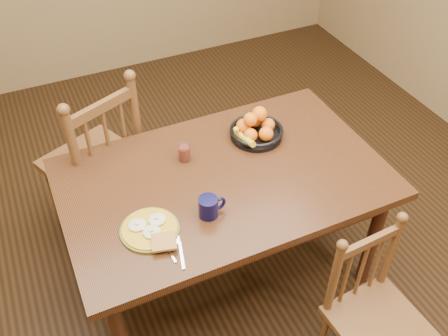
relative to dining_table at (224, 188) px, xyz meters
name	(u,v)px	position (x,y,z in m)	size (l,w,h in m)	color
room	(224,70)	(0.00, 0.00, 0.68)	(4.52, 5.02, 2.72)	black
dining_table	(224,188)	(0.00, 0.00, 0.00)	(1.60, 1.00, 0.75)	black
chair_far	(97,162)	(-0.52, 0.63, -0.14)	(0.64, 0.63, 1.08)	#4D2F17
chair_near	(373,314)	(0.38, -0.80, -0.25)	(0.41, 0.40, 0.86)	#4D2F17
breakfast_plate	(150,230)	(-0.45, -0.20, 0.10)	(0.26, 0.30, 0.04)	#59601E
fork	(180,250)	(-0.37, -0.35, 0.09)	(0.05, 0.18, 0.00)	silver
spoon	(164,245)	(-0.42, -0.29, 0.09)	(0.04, 0.16, 0.01)	silver
coffee_mug	(209,207)	(-0.17, -0.21, 0.14)	(0.13, 0.09, 0.10)	black
juice_glass	(184,153)	(-0.13, 0.20, 0.13)	(0.06, 0.06, 0.09)	silver
fruit_bowl	(256,129)	(0.28, 0.21, 0.14)	(0.29, 0.29, 0.17)	black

